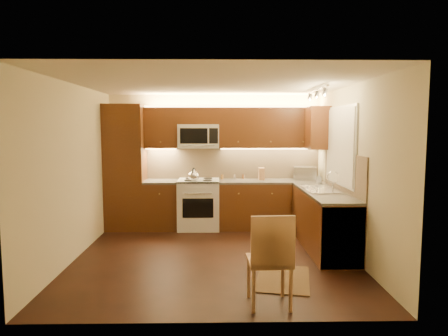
{
  "coord_description": "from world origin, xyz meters",
  "views": [
    {
      "loc": [
        0.03,
        -5.74,
        1.89
      ],
      "look_at": [
        0.15,
        0.55,
        1.25
      ],
      "focal_mm": 32.33,
      "sensor_mm": 36.0,
      "label": 1
    }
  ],
  "objects_px": {
    "stove": "(199,204)",
    "sink": "(322,185)",
    "soap_bottle": "(319,178)",
    "dining_chair": "(269,258)",
    "microwave": "(199,136)",
    "kettle": "(194,174)",
    "toaster_oven": "(304,173)",
    "knife_block": "(262,174)"
  },
  "relations": [
    {
      "from": "toaster_oven",
      "to": "knife_block",
      "type": "height_order",
      "value": "toaster_oven"
    },
    {
      "from": "sink",
      "to": "soap_bottle",
      "type": "xyz_separation_m",
      "value": [
        0.16,
        0.79,
        0.01
      ]
    },
    {
      "from": "sink",
      "to": "soap_bottle",
      "type": "height_order",
      "value": "soap_bottle"
    },
    {
      "from": "stove",
      "to": "sink",
      "type": "xyz_separation_m",
      "value": [
        2.0,
        -1.12,
        0.52
      ]
    },
    {
      "from": "kettle",
      "to": "toaster_oven",
      "type": "relative_size",
      "value": 0.59
    },
    {
      "from": "sink",
      "to": "knife_block",
      "type": "height_order",
      "value": "knife_block"
    },
    {
      "from": "kettle",
      "to": "toaster_oven",
      "type": "xyz_separation_m",
      "value": [
        2.07,
        0.3,
        -0.02
      ]
    },
    {
      "from": "stove",
      "to": "soap_bottle",
      "type": "distance_m",
      "value": 2.25
    },
    {
      "from": "soap_bottle",
      "to": "dining_chair",
      "type": "relative_size",
      "value": 0.17
    },
    {
      "from": "kettle",
      "to": "dining_chair",
      "type": "relative_size",
      "value": 0.24
    },
    {
      "from": "stove",
      "to": "toaster_oven",
      "type": "distance_m",
      "value": 2.07
    },
    {
      "from": "microwave",
      "to": "knife_block",
      "type": "distance_m",
      "value": 1.38
    },
    {
      "from": "stove",
      "to": "dining_chair",
      "type": "distance_m",
      "value": 3.4
    },
    {
      "from": "toaster_oven",
      "to": "soap_bottle",
      "type": "distance_m",
      "value": 0.47
    },
    {
      "from": "sink",
      "to": "knife_block",
      "type": "distance_m",
      "value": 1.48
    },
    {
      "from": "microwave",
      "to": "toaster_oven",
      "type": "height_order",
      "value": "microwave"
    },
    {
      "from": "sink",
      "to": "soap_bottle",
      "type": "distance_m",
      "value": 0.81
    },
    {
      "from": "stove",
      "to": "kettle",
      "type": "height_order",
      "value": "kettle"
    },
    {
      "from": "sink",
      "to": "toaster_oven",
      "type": "height_order",
      "value": "toaster_oven"
    },
    {
      "from": "toaster_oven",
      "to": "dining_chair",
      "type": "relative_size",
      "value": 0.41
    },
    {
      "from": "knife_block",
      "to": "sink",
      "type": "bearing_deg",
      "value": -58.05
    },
    {
      "from": "stove",
      "to": "microwave",
      "type": "bearing_deg",
      "value": 90.0
    },
    {
      "from": "soap_bottle",
      "to": "knife_block",
      "type": "bearing_deg",
      "value": 158.72
    },
    {
      "from": "sink",
      "to": "knife_block",
      "type": "bearing_deg",
      "value": 123.57
    },
    {
      "from": "microwave",
      "to": "stove",
      "type": "bearing_deg",
      "value": -90.0
    },
    {
      "from": "stove",
      "to": "knife_block",
      "type": "xyz_separation_m",
      "value": [
        1.18,
        0.11,
        0.55
      ]
    },
    {
      "from": "stove",
      "to": "sink",
      "type": "relative_size",
      "value": 1.07
    },
    {
      "from": "microwave",
      "to": "soap_bottle",
      "type": "bearing_deg",
      "value": -12.28
    },
    {
      "from": "stove",
      "to": "kettle",
      "type": "bearing_deg",
      "value": -112.37
    },
    {
      "from": "sink",
      "to": "dining_chair",
      "type": "bearing_deg",
      "value": -117.31
    },
    {
      "from": "soap_bottle",
      "to": "stove",
      "type": "bearing_deg",
      "value": 174.29
    },
    {
      "from": "stove",
      "to": "sink",
      "type": "height_order",
      "value": "sink"
    },
    {
      "from": "kettle",
      "to": "toaster_oven",
      "type": "height_order",
      "value": "kettle"
    },
    {
      "from": "knife_block",
      "to": "toaster_oven",
      "type": "bearing_deg",
      "value": -2.03
    },
    {
      "from": "dining_chair",
      "to": "microwave",
      "type": "bearing_deg",
      "value": 101.69
    },
    {
      "from": "kettle",
      "to": "knife_block",
      "type": "relative_size",
      "value": 1.07
    },
    {
      "from": "kettle",
      "to": "microwave",
      "type": "bearing_deg",
      "value": 95.05
    },
    {
      "from": "toaster_oven",
      "to": "knife_block",
      "type": "bearing_deg",
      "value": -172.24
    },
    {
      "from": "dining_chair",
      "to": "stove",
      "type": "bearing_deg",
      "value": 102.26
    },
    {
      "from": "kettle",
      "to": "soap_bottle",
      "type": "relative_size",
      "value": 1.44
    },
    {
      "from": "kettle",
      "to": "knife_block",
      "type": "bearing_deg",
      "value": 32.34
    },
    {
      "from": "kettle",
      "to": "knife_block",
      "type": "xyz_separation_m",
      "value": [
        1.26,
        0.3,
        -0.03
      ]
    }
  ]
}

